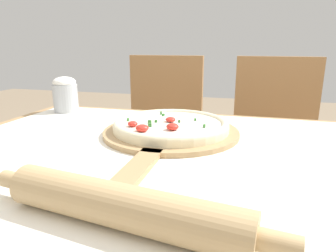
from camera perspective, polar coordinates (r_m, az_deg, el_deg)
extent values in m
cube|color=#A87F51|center=(0.66, 0.21, -6.72)|extent=(1.16, 0.85, 0.03)
cylinder|color=#A87F51|center=(1.33, -18.25, -13.01)|extent=(0.06, 0.06, 0.70)
cube|color=white|center=(0.66, 0.22, -5.30)|extent=(1.08, 0.77, 0.00)
cylinder|color=tan|center=(0.79, 0.57, -1.13)|extent=(0.35, 0.35, 0.01)
cube|color=tan|center=(0.56, -5.90, -8.05)|extent=(0.04, 0.20, 0.01)
cylinder|color=tan|center=(0.48, -10.12, -12.41)|extent=(0.05, 0.05, 0.01)
cylinder|color=beige|center=(0.78, 0.57, -0.15)|extent=(0.30, 0.30, 0.02)
torus|color=beige|center=(0.78, 0.57, 0.42)|extent=(0.30, 0.30, 0.02)
cylinder|color=white|center=(0.78, 0.57, 0.52)|extent=(0.26, 0.26, 0.00)
ellipsoid|color=red|center=(0.79, 0.47, 1.25)|extent=(0.03, 0.03, 0.01)
ellipsoid|color=red|center=(0.70, -4.94, -0.38)|extent=(0.03, 0.03, 0.02)
ellipsoid|color=red|center=(0.71, 0.85, -0.12)|extent=(0.03, 0.03, 0.02)
ellipsoid|color=red|center=(0.75, -6.75, 0.42)|extent=(0.03, 0.03, 0.01)
cube|color=#387533|center=(0.77, -3.52, 0.79)|extent=(0.01, 0.01, 0.01)
cube|color=#387533|center=(0.78, 2.15, 0.91)|extent=(0.01, 0.01, 0.01)
cube|color=#387533|center=(0.85, -0.91, 2.13)|extent=(0.01, 0.01, 0.01)
cube|color=#387533|center=(0.80, -7.61, 1.22)|extent=(0.01, 0.01, 0.01)
cube|color=#387533|center=(0.80, 5.21, 1.22)|extent=(0.01, 0.01, 0.01)
cube|color=#387533|center=(0.74, -3.49, 0.17)|extent=(0.01, 0.01, 0.01)
cube|color=#387533|center=(0.74, 6.93, 0.01)|extent=(0.01, 0.01, 0.01)
cube|color=#387533|center=(0.78, -2.31, 0.92)|extent=(0.01, 0.00, 0.01)
cube|color=#387533|center=(0.87, -1.34, 2.51)|extent=(0.01, 0.01, 0.01)
cylinder|color=tan|center=(0.40, -8.64, -14.88)|extent=(0.34, 0.10, 0.06)
cylinder|color=tan|center=(0.51, -27.08, -9.25)|extent=(0.05, 0.03, 0.03)
cylinder|color=tan|center=(0.35, 20.53, -20.29)|extent=(0.05, 0.03, 0.03)
cube|color=#A37547|center=(1.46, -2.32, -4.96)|extent=(0.40, 0.40, 0.02)
cube|color=#A37547|center=(1.56, -0.37, 5.24)|extent=(0.38, 0.04, 0.44)
cylinder|color=#A37547|center=(1.48, -10.32, -14.98)|extent=(0.04, 0.04, 0.45)
cylinder|color=#A37547|center=(1.38, 2.28, -17.00)|extent=(0.04, 0.04, 0.45)
cylinder|color=#A37547|center=(1.74, -5.71, -9.98)|extent=(0.04, 0.04, 0.45)
cylinder|color=#A37547|center=(1.66, 4.88, -11.25)|extent=(0.04, 0.04, 0.45)
cube|color=#A37547|center=(1.40, 19.04, -6.65)|extent=(0.42, 0.42, 0.02)
cube|color=#A37547|center=(1.51, 19.77, 4.01)|extent=(0.38, 0.06, 0.44)
cylinder|color=#A37547|center=(1.37, 11.15, -17.68)|extent=(0.04, 0.04, 0.45)
cylinder|color=#A37547|center=(1.38, 25.18, -18.69)|extent=(0.04, 0.04, 0.45)
cylinder|color=#A37547|center=(1.65, 12.63, -11.77)|extent=(0.04, 0.04, 0.45)
cylinder|color=#A37547|center=(1.66, 23.97, -12.64)|extent=(0.04, 0.04, 0.45)
cylinder|color=#B2B7BC|center=(1.11, -18.92, 5.07)|extent=(0.08, 0.08, 0.09)
ellipsoid|color=white|center=(1.10, -19.17, 7.89)|extent=(0.08, 0.08, 0.04)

